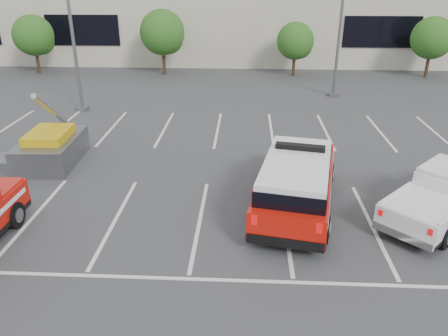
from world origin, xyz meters
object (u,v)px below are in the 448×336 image
at_px(tree_mid_left, 164,34).
at_px(utility_rig, 48,149).
at_px(convention_building, 235,3).
at_px(tree_left, 35,37).
at_px(tree_right, 433,39).
at_px(light_pole_mid, 342,11).
at_px(tree_mid_right, 296,42).
at_px(light_pole_left, 70,15).
at_px(white_pickup, 442,198).
at_px(fire_chief_suv, 296,185).

distance_m(tree_mid_left, utility_rig, 17.90).
height_order(convention_building, tree_left, convention_building).
distance_m(tree_right, light_pole_mid, 10.38).
height_order(tree_mid_right, light_pole_left, light_pole_left).
bearing_deg(convention_building, tree_right, -33.37).
relative_size(tree_mid_right, light_pole_mid, 0.39).
height_order(convention_building, tree_mid_right, convention_building).
xyz_separation_m(tree_left, tree_mid_right, (20.00, -0.00, -0.27)).
bearing_deg(convention_building, tree_mid_right, -63.43).
bearing_deg(light_pole_mid, tree_mid_right, 107.52).
bearing_deg(convention_building, white_pickup, -76.39).
bearing_deg(utility_rig, fire_chief_suv, -21.44).
bearing_deg(light_pole_left, utility_rig, -80.29).
bearing_deg(tree_left, tree_right, 0.00).
bearing_deg(utility_rig, tree_mid_right, 53.86).
relative_size(tree_mid_right, fire_chief_suv, 0.63).
bearing_deg(tree_mid_right, light_pole_mid, -72.48).
bearing_deg(white_pickup, tree_mid_left, 164.34).
relative_size(tree_right, light_pole_mid, 0.43).
distance_m(light_pole_left, white_pickup, 19.85).
distance_m(tree_mid_right, light_pole_mid, 6.88).
distance_m(tree_left, tree_mid_right, 20.00).
bearing_deg(white_pickup, light_pole_mid, 136.35).
bearing_deg(fire_chief_suv, tree_left, 142.00).
relative_size(tree_right, white_pickup, 0.88).
distance_m(convention_building, fire_chief_suv, 31.22).
bearing_deg(convention_building, tree_mid_left, -117.40).
bearing_deg(utility_rig, tree_right, 36.61).
distance_m(light_pole_left, fire_chief_suv, 16.20).
height_order(tree_mid_right, white_pickup, tree_mid_right).
relative_size(tree_left, tree_mid_left, 0.91).
relative_size(tree_mid_left, fire_chief_suv, 0.77).
bearing_deg(tree_right, light_pole_mid, -143.23).
relative_size(light_pole_mid, fire_chief_suv, 1.63).
xyz_separation_m(tree_left, light_pole_mid, (21.91, -6.05, 2.41)).
xyz_separation_m(convention_building, tree_mid_left, (-5.09, -9.82, -1.68)).
relative_size(light_pole_left, white_pickup, 2.04).
bearing_deg(fire_chief_suv, light_pole_mid, 86.83).
height_order(tree_mid_left, light_pole_left, light_pole_left).
distance_m(convention_building, light_pole_mid, 17.27).
xyz_separation_m(light_pole_left, fire_chief_suv, (11.10, -10.98, -4.33)).
relative_size(tree_right, utility_rig, 1.18).
xyz_separation_m(tree_left, tree_right, (30.00, 0.00, 0.00)).
bearing_deg(light_pole_mid, convention_building, 113.26).
distance_m(tree_mid_right, white_pickup, 21.52).
distance_m(convention_building, tree_mid_right, 11.20).
xyz_separation_m(convention_building, light_pole_left, (-8.18, -19.86, 0.47)).
distance_m(tree_mid_right, light_pole_left, 16.72).
relative_size(light_pole_left, light_pole_mid, 1.00).
bearing_deg(tree_mid_left, tree_mid_right, -0.00).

